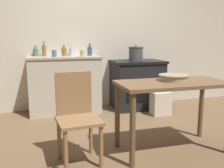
# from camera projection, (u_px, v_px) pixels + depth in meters

# --- Properties ---
(ground_plane) EXTENTS (14.00, 14.00, 0.00)m
(ground_plane) POSITION_uv_depth(u_px,v_px,m) (122.00, 138.00, 3.05)
(ground_plane) COLOR brown
(wall_back) EXTENTS (8.00, 0.07, 2.55)m
(wall_back) POSITION_uv_depth(u_px,v_px,m) (94.00, 34.00, 4.32)
(wall_back) COLOR beige
(wall_back) RESTS_ON ground_plane
(counter_cabinet) EXTENTS (1.15, 0.53, 0.92)m
(counter_cabinet) POSITION_uv_depth(u_px,v_px,m) (65.00, 85.00, 4.05)
(counter_cabinet) COLOR beige
(counter_cabinet) RESTS_ON ground_plane
(stove) EXTENTS (0.87, 0.64, 0.83)m
(stove) POSITION_uv_depth(u_px,v_px,m) (137.00, 84.00, 4.35)
(stove) COLOR black
(stove) RESTS_ON ground_plane
(work_table) EXTENTS (1.17, 0.57, 0.75)m
(work_table) POSITION_uv_depth(u_px,v_px,m) (173.00, 93.00, 2.62)
(work_table) COLOR brown
(work_table) RESTS_ON ground_plane
(chair) EXTENTS (0.44, 0.44, 0.88)m
(chair) POSITION_uv_depth(u_px,v_px,m) (77.00, 115.00, 2.42)
(chair) COLOR #997047
(chair) RESTS_ON ground_plane
(flour_sack) EXTENTS (0.30, 0.21, 0.37)m
(flour_sack) POSITION_uv_depth(u_px,v_px,m) (161.00, 103.00, 3.96)
(flour_sack) COLOR beige
(flour_sack) RESTS_ON ground_plane
(stock_pot) EXTENTS (0.25, 0.25, 0.26)m
(stock_pot) POSITION_uv_depth(u_px,v_px,m) (136.00, 54.00, 4.21)
(stock_pot) COLOR #4C4C51
(stock_pot) RESTS_ON stove
(mixing_bowl_large) EXTENTS (0.32, 0.32, 0.07)m
(mixing_bowl_large) POSITION_uv_depth(u_px,v_px,m) (174.00, 77.00, 2.66)
(mixing_bowl_large) COLOR tan
(mixing_bowl_large) RESTS_ON work_table
(bottle_far_left) EXTENTS (0.07, 0.07, 0.24)m
(bottle_far_left) POSITION_uv_depth(u_px,v_px,m) (44.00, 51.00, 4.00)
(bottle_far_left) COLOR olive
(bottle_far_left) RESTS_ON counter_cabinet
(bottle_left) EXTENTS (0.08, 0.08, 0.16)m
(bottle_left) POSITION_uv_depth(u_px,v_px,m) (36.00, 52.00, 4.02)
(bottle_left) COLOR #517F5B
(bottle_left) RESTS_ON counter_cabinet
(bottle_mid_left) EXTENTS (0.08, 0.08, 0.17)m
(bottle_mid_left) POSITION_uv_depth(u_px,v_px,m) (72.00, 52.00, 4.15)
(bottle_mid_left) COLOR silver
(bottle_mid_left) RESTS_ON counter_cabinet
(bottle_center_left) EXTENTS (0.08, 0.08, 0.18)m
(bottle_center_left) POSITION_uv_depth(u_px,v_px,m) (64.00, 52.00, 4.03)
(bottle_center_left) COLOR olive
(bottle_center_left) RESTS_ON counter_cabinet
(bottle_center) EXTENTS (0.08, 0.08, 0.20)m
(bottle_center) POSITION_uv_depth(u_px,v_px,m) (90.00, 51.00, 4.15)
(bottle_center) COLOR #3D5675
(bottle_center) RESTS_ON counter_cabinet
(cup_center_right) EXTENTS (0.07, 0.07, 0.10)m
(cup_center_right) POSITION_uv_depth(u_px,v_px,m) (54.00, 53.00, 3.87)
(cup_center_right) COLOR #4C6B99
(cup_center_right) RESTS_ON counter_cabinet
(cup_mid_right) EXTENTS (0.09, 0.09, 0.10)m
(cup_mid_right) POSITION_uv_depth(u_px,v_px,m) (83.00, 53.00, 3.91)
(cup_mid_right) COLOR beige
(cup_mid_right) RESTS_ON counter_cabinet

